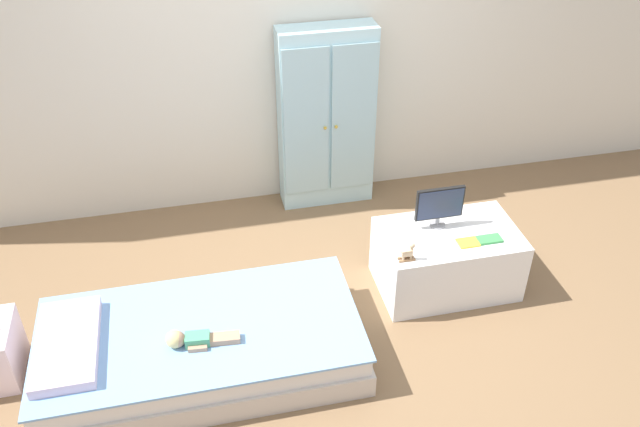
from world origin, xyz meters
The scene contains 11 objects.
ground_plane centered at (0.00, 0.00, -0.01)m, with size 10.00×10.00×0.02m, color brown.
back_wall centered at (0.00, 1.57, 1.35)m, with size 6.40×0.05×2.70m, color silver.
bed centered at (-0.73, -0.08, 0.14)m, with size 1.78×0.89×0.28m.
pillow centered at (-1.42, -0.08, 0.31)m, with size 0.32×0.64×0.06m, color silver.
doll centered at (-0.79, -0.19, 0.31)m, with size 0.39×0.14×0.10m.
wardrobe centered at (0.33, 1.41, 0.68)m, with size 0.68×0.26×1.36m.
tv_stand centered at (0.85, 0.26, 0.21)m, with size 0.86×0.54×0.42m, color white.
tv_monitor centered at (0.80, 0.35, 0.57)m, with size 0.31×0.10×0.28m.
rocking_horse_toy centered at (0.51, 0.07, 0.47)m, with size 0.10×0.04×0.12m.
book_yellow centered at (0.91, 0.14, 0.42)m, with size 0.13×0.10×0.01m, color gold.
book_green centered at (1.05, 0.14, 0.42)m, with size 0.15×0.08×0.02m, color #429E51.
Camera 1 is at (-0.66, -2.79, 2.91)m, focal length 37.58 mm.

